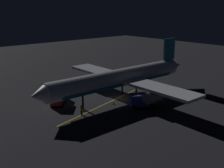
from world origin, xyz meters
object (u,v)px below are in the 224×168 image
object	(u,v)px
traffic_cone_under_wing	(113,103)
catering_truck	(145,100)
airliner	(122,78)
traffic_cone_near_left	(63,95)
traffic_cone_near_right	(83,110)
ground_crew_worker	(81,110)
baggage_truck	(59,97)

from	to	relation	value
traffic_cone_under_wing	catering_truck	bearing A→B (deg)	-147.73
airliner	traffic_cone_near_left	world-z (taller)	airliner
traffic_cone_near_right	ground_crew_worker	bearing A→B (deg)	133.44
airliner	ground_crew_worker	xyz separation A→B (m)	(-1.71, 11.09, -3.32)
traffic_cone_near_right	traffic_cone_under_wing	xyz separation A→B (m)	(-0.82, -6.34, 0.00)
traffic_cone_near_right	traffic_cone_under_wing	bearing A→B (deg)	-97.36
airliner	baggage_truck	distance (m)	12.76
traffic_cone_near_left	baggage_truck	bearing A→B (deg)	139.35
ground_crew_worker	traffic_cone_near_left	size ratio (longest dim) A/B	3.16
traffic_cone_near_left	traffic_cone_near_right	xyz separation A→B (m)	(-9.51, 1.65, 0.00)
traffic_cone_near_right	traffic_cone_near_left	bearing A→B (deg)	-9.86
catering_truck	traffic_cone_near_left	world-z (taller)	catering_truck
baggage_truck	traffic_cone_near_left	bearing A→B (deg)	-40.65
catering_truck	ground_crew_worker	xyz separation A→B (m)	(4.73, 10.75, -0.45)
airliner	traffic_cone_under_wing	bearing A→B (deg)	111.31
airliner	catering_truck	distance (m)	7.06
traffic_cone_near_left	ground_crew_worker	bearing A→B (deg)	164.95
ground_crew_worker	traffic_cone_near_right	distance (m)	1.79
traffic_cone_near_left	traffic_cone_under_wing	size ratio (longest dim) A/B	1.00
traffic_cone_near_right	airliner	bearing A→B (deg)	-86.74
airliner	ground_crew_worker	distance (m)	11.70
catering_truck	ground_crew_worker	world-z (taller)	catering_truck
traffic_cone_near_left	traffic_cone_under_wing	xyz separation A→B (m)	(-10.32, -4.69, 0.00)
ground_crew_worker	traffic_cone_near_right	world-z (taller)	ground_crew_worker
catering_truck	ground_crew_worker	distance (m)	11.75
ground_crew_worker	traffic_cone_under_wing	world-z (taller)	ground_crew_worker
baggage_truck	ground_crew_worker	bearing A→B (deg)	179.63
airliner	ground_crew_worker	bearing A→B (deg)	98.76
airliner	traffic_cone_under_wing	size ratio (longest dim) A/B	68.92
airliner	baggage_truck	xyz separation A→B (m)	(5.66, 11.04, -2.96)
ground_crew_worker	traffic_cone_under_wing	distance (m)	7.58
catering_truck	traffic_cone_near_right	world-z (taller)	catering_truck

